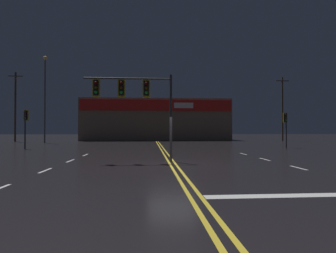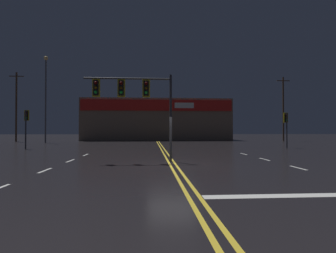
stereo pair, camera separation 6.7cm
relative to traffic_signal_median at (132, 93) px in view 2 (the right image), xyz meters
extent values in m
plane|color=black|center=(2.15, -1.05, -3.81)|extent=(200.00, 200.00, 0.00)
cube|color=gold|center=(2.00, -1.05, -3.80)|extent=(0.12, 60.00, 0.01)
cube|color=gold|center=(2.30, -1.05, -3.80)|extent=(0.12, 60.00, 0.01)
cube|color=silver|center=(-3.58, -2.85, -3.80)|extent=(0.12, 1.40, 0.01)
cube|color=silver|center=(-3.58, 0.75, -3.80)|extent=(0.12, 1.40, 0.01)
cube|color=silver|center=(-3.58, 4.35, -3.80)|extent=(0.12, 1.40, 0.01)
cube|color=silver|center=(7.89, -2.85, -3.80)|extent=(0.12, 1.40, 0.01)
cube|color=silver|center=(7.89, 0.75, -3.80)|extent=(0.12, 1.40, 0.01)
cube|color=silver|center=(7.89, 4.35, -3.80)|extent=(0.12, 1.40, 0.01)
cylinder|color=#38383D|center=(2.14, 0.02, -1.37)|extent=(0.14, 0.14, 4.88)
cylinder|color=#38383D|center=(-0.26, 0.02, 0.83)|extent=(4.81, 0.10, 0.10)
cube|color=black|center=(0.77, 0.02, 0.29)|extent=(0.28, 0.24, 0.84)
cube|color=gold|center=(0.77, 0.02, 0.29)|extent=(0.42, 0.08, 0.99)
sphere|color=#500705|center=(0.77, -0.14, 0.54)|extent=(0.17, 0.17, 0.17)
sphere|color=#543707|center=(0.77, -0.14, 0.29)|extent=(0.17, 0.17, 0.17)
sphere|color=green|center=(0.77, -0.14, 0.03)|extent=(0.17, 0.17, 0.17)
cube|color=black|center=(-0.60, 0.02, 0.29)|extent=(0.28, 0.24, 0.84)
cube|color=gold|center=(-0.60, 0.02, 0.29)|extent=(0.42, 0.08, 0.99)
sphere|color=#500705|center=(-0.60, -0.14, 0.54)|extent=(0.17, 0.17, 0.17)
sphere|color=#543707|center=(-0.60, -0.14, 0.29)|extent=(0.17, 0.17, 0.17)
sphere|color=green|center=(-0.60, -0.14, 0.03)|extent=(0.17, 0.17, 0.17)
cube|color=black|center=(-1.98, 0.02, 0.29)|extent=(0.28, 0.24, 0.84)
cube|color=gold|center=(-1.98, 0.02, 0.29)|extent=(0.42, 0.08, 0.99)
sphere|color=#500705|center=(-1.98, -0.14, 0.54)|extent=(0.17, 0.17, 0.17)
sphere|color=#543707|center=(-1.98, -0.14, 0.29)|extent=(0.17, 0.17, 0.17)
sphere|color=green|center=(-1.98, -0.14, 0.03)|extent=(0.17, 0.17, 0.17)
cylinder|color=#38383D|center=(14.49, 10.43, -2.07)|extent=(0.13, 0.13, 3.48)
cube|color=black|center=(14.49, 10.61, -0.79)|extent=(0.28, 0.24, 0.84)
cube|color=gold|center=(14.49, 10.61, -0.79)|extent=(0.42, 0.08, 0.99)
sphere|color=#500705|center=(14.49, 10.45, -0.54)|extent=(0.17, 0.17, 0.17)
sphere|color=#543707|center=(14.49, 10.45, -0.79)|extent=(0.17, 0.17, 0.17)
sphere|color=green|center=(14.49, 10.45, -1.05)|extent=(0.17, 0.17, 0.17)
cylinder|color=#38383D|center=(-10.52, 10.44, -2.00)|extent=(0.13, 0.13, 3.61)
cube|color=black|center=(-10.52, 10.62, -0.66)|extent=(0.28, 0.24, 0.84)
cube|color=gold|center=(-10.52, 10.62, -0.66)|extent=(0.42, 0.08, 0.99)
sphere|color=#500705|center=(-10.52, 10.46, -0.41)|extent=(0.17, 0.17, 0.17)
sphere|color=#543707|center=(-10.52, 10.46, -0.66)|extent=(0.17, 0.17, 0.17)
sphere|color=green|center=(-10.52, 10.46, -0.91)|extent=(0.17, 0.17, 0.17)
cylinder|color=#59595E|center=(-13.57, 22.86, 2.02)|extent=(0.20, 0.20, 11.66)
sphere|color=#F9D17A|center=(-13.57, 22.86, 8.02)|extent=(0.56, 0.56, 0.56)
cube|color=#7A6651|center=(2.15, 33.39, -0.26)|extent=(25.33, 10.00, 7.10)
cube|color=red|center=(2.15, 28.29, 2.05)|extent=(24.83, 0.20, 1.77)
cube|color=white|center=(6.59, 28.24, 2.05)|extent=(3.20, 0.16, 0.90)
cylinder|color=#4C3828|center=(-19.77, 27.41, 1.57)|extent=(0.26, 0.26, 10.75)
cube|color=#4C3828|center=(-19.77, 27.41, 6.34)|extent=(2.20, 0.12, 0.12)
cylinder|color=#4C3828|center=(23.05, 27.41, 1.49)|extent=(0.26, 0.26, 10.59)
cube|color=#4C3828|center=(23.05, 27.41, 6.18)|extent=(2.20, 0.12, 0.12)
camera|label=1|loc=(0.94, -14.61, -2.05)|focal=28.00mm
camera|label=2|loc=(1.01, -14.61, -2.05)|focal=28.00mm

